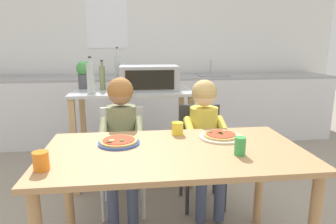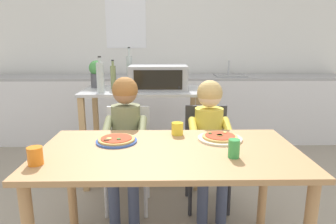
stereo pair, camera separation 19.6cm
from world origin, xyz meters
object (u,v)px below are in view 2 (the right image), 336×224
Objects in this scene: potted_herb_plant at (97,73)px; drinking_cup_yellow at (177,129)px; pizza_plate_cream at (220,138)px; drinking_cup_green at (234,149)px; bottle_dark_olive_oil at (130,71)px; dining_chair_right at (207,149)px; drinking_cup_orange at (35,156)px; pizza_plate_blue_rimmed at (116,140)px; toaster_oven at (158,77)px; child_in_olive_shirt at (125,130)px; kitchen_island_cart at (143,120)px; bottle_squat_spirits at (100,77)px; dining_table at (169,166)px; child_in_yellow_shirt at (210,130)px; dining_chair_left at (128,150)px; bottle_brown_beer at (113,77)px.

drinking_cup_yellow is at bearing -54.59° from potted_herb_plant.
pizza_plate_cream is at bearing -48.91° from potted_herb_plant.
drinking_cup_green is at bearing -86.83° from pizza_plate_cream.
dining_chair_right is at bearing -45.60° from bottle_dark_olive_oil.
pizza_plate_blue_rimmed is at bearing 43.73° from drinking_cup_orange.
toaster_oven is 0.74m from child_in_olive_shirt.
drinking_cup_orange is at bearing -175.66° from drinking_cup_green.
kitchen_island_cart is 1.35× the size of dining_chair_right.
toaster_oven is 0.93m from drinking_cup_yellow.
drinking_cup_orange is (0.01, -1.53, -0.26)m from potted_herb_plant.
potted_herb_plant reaches higher than drinking_cup_orange.
drinking_cup_orange is at bearing -94.43° from bottle_squat_spirits.
child_in_olive_shirt is 10.66× the size of drinking_cup_green.
drinking_cup_green reaches higher than dining_table.
child_in_yellow_shirt is at bearing -56.26° from toaster_oven.
toaster_oven is (0.16, -0.01, 0.41)m from kitchen_island_cart.
dining_chair_right is at bearing -18.36° from bottle_squat_spirits.
child_in_yellow_shirt is at bearing -24.91° from bottle_squat_spirits.
pizza_plate_blue_rimmed is 3.07× the size of drinking_cup_yellow.
child_in_olive_shirt is 0.64m from child_in_yellow_shirt.
kitchen_island_cart is 3.46× the size of bottle_squat_spirits.
toaster_oven reaches higher than pizza_plate_blue_rimmed.
drinking_cup_orange is at bearing -111.82° from dining_chair_left.
toaster_oven is 0.36× the size of dining_table.
bottle_dark_olive_oil is at bearing 79.34° from drinking_cup_orange.
drinking_cup_yellow is (0.74, -1.04, -0.27)m from potted_herb_plant.
dining_table is at bearing -60.02° from bottle_squat_spirits.
bottle_dark_olive_oil is 1.44m from pizza_plate_cream.
dining_chair_left is at bearing 142.02° from pizza_plate_cream.
kitchen_island_cart is at bearing 118.82° from pizza_plate_cream.
bottle_dark_olive_oil reaches higher than pizza_plate_blue_rimmed.
child_in_olive_shirt reaches higher than drinking_cup_green.
bottle_dark_olive_oil is at bearing 92.21° from pizza_plate_blue_rimmed.
potted_herb_plant reaches higher than drinking_cup_green.
bottle_brown_beer is 1.59m from drinking_cup_green.
bottle_brown_beer is 3.01× the size of drinking_cup_orange.
dining_chair_right is at bearing 91.16° from drinking_cup_green.
toaster_oven reaches higher than dining_chair_left.
child_in_olive_shirt is 3.82× the size of pizza_plate_cream.
bottle_dark_olive_oil is 1.31m from pizza_plate_blue_rimmed.
drinking_cup_orange is (-0.99, -0.78, 0.11)m from child_in_yellow_shirt.
kitchen_island_cart is 1.06m from pizza_plate_blue_rimmed.
dining_table is (0.23, -1.18, 0.03)m from kitchen_island_cart.
kitchen_island_cart is 11.04× the size of drinking_cup_green.
bottle_squat_spirits is 3.48× the size of drinking_cup_orange.
dining_chair_left is 9.99× the size of drinking_cup_yellow.
child_in_yellow_shirt is 0.41m from pizza_plate_cream.
dining_table is at bearing -119.16° from child_in_yellow_shirt.
child_in_yellow_shirt is (0.90, -0.42, -0.36)m from bottle_squat_spirits.
child_in_yellow_shirt is at bearing -50.05° from bottle_dark_olive_oil.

